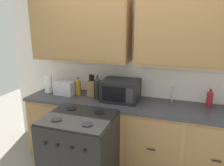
# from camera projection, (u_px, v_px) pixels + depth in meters

# --- Properties ---
(wall_unit) EXTENTS (4.03, 0.40, 2.50)m
(wall_unit) POSITION_uv_depth(u_px,v_px,m) (134.00, 44.00, 2.85)
(wall_unit) COLOR white
(wall_unit) RESTS_ON ground_plane
(counter_run) EXTENTS (2.86, 0.64, 0.93)m
(counter_run) POSITION_uv_depth(u_px,v_px,m) (129.00, 133.00, 2.98)
(counter_run) COLOR black
(counter_run) RESTS_ON ground_plane
(stove_range) EXTENTS (0.76, 0.68, 0.95)m
(stove_range) POSITION_uv_depth(u_px,v_px,m) (80.00, 154.00, 2.54)
(stove_range) COLOR black
(stove_range) RESTS_ON ground_plane
(microwave) EXTENTS (0.48, 0.37, 0.28)m
(microwave) POSITION_uv_depth(u_px,v_px,m) (121.00, 90.00, 2.90)
(microwave) COLOR black
(microwave) RESTS_ON counter_run
(toaster) EXTENTS (0.28, 0.18, 0.19)m
(toaster) POSITION_uv_depth(u_px,v_px,m) (65.00, 88.00, 3.16)
(toaster) COLOR #B7B7BC
(toaster) RESTS_ON counter_run
(knife_block) EXTENTS (0.11, 0.14, 0.31)m
(knife_block) POSITION_uv_depth(u_px,v_px,m) (92.00, 88.00, 3.10)
(knife_block) COLOR olive
(knife_block) RESTS_ON counter_run
(sink_faucet) EXTENTS (0.02, 0.02, 0.20)m
(sink_faucet) POSITION_uv_depth(u_px,v_px,m) (172.00, 94.00, 2.87)
(sink_faucet) COLOR #B2B5BA
(sink_faucet) RESTS_ON counter_run
(paper_towel_roll) EXTENTS (0.12, 0.12, 0.26)m
(paper_towel_roll) POSITION_uv_depth(u_px,v_px,m) (48.00, 84.00, 3.25)
(paper_towel_roll) COLOR white
(paper_towel_roll) RESTS_ON counter_run
(bottle_red) EXTENTS (0.07, 0.07, 0.23)m
(bottle_red) POSITION_uv_depth(u_px,v_px,m) (210.00, 98.00, 2.69)
(bottle_red) COLOR maroon
(bottle_red) RESTS_ON counter_run
(bottle_amber) EXTENTS (0.07, 0.07, 0.25)m
(bottle_amber) POSITION_uv_depth(u_px,v_px,m) (78.00, 87.00, 3.13)
(bottle_amber) COLOR #9E6619
(bottle_amber) RESTS_ON counter_run
(bottle_dark) EXTENTS (0.08, 0.08, 0.33)m
(bottle_dark) POSITION_uv_depth(u_px,v_px,m) (97.00, 88.00, 2.95)
(bottle_dark) COLOR black
(bottle_dark) RESTS_ON counter_run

